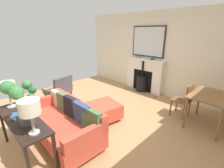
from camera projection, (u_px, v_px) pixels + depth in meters
ground_plane at (93, 119)px, 3.76m from camera, size 5.27×5.82×0.01m
wall_left at (155, 54)px, 5.09m from camera, size 0.12×5.82×2.61m
fireplace at (144, 77)px, 5.38m from camera, size 0.53×1.43×1.13m
mirror_over_mantel at (148, 42)px, 5.07m from camera, size 0.04×1.18×0.98m
mantel_bowl_near at (138, 57)px, 5.37m from camera, size 0.17×0.17×0.04m
mantel_bowl_far at (152, 59)px, 5.01m from camera, size 0.15×0.15×0.04m
sofa at (65, 122)px, 3.02m from camera, size 0.87×1.79×0.81m
ottoman at (104, 110)px, 3.66m from camera, size 0.78×0.78×0.41m
armchair_accent at (60, 89)px, 4.39m from camera, size 0.78×0.72×0.85m
console_table at (23, 123)px, 2.45m from camera, size 0.41×1.43×0.73m
table_lamp_near_end at (7, 88)px, 2.66m from camera, size 0.25×0.25×0.47m
table_lamp_far_end at (30, 108)px, 1.95m from camera, size 0.26×0.26×0.48m
potted_plant at (21, 99)px, 2.12m from camera, size 0.43×0.44×0.70m
book_stack at (20, 115)px, 2.48m from camera, size 0.26×0.22×0.05m
dining_table at (210, 100)px, 3.31m from camera, size 0.97×0.72×0.74m
dining_chair_near_fireplace at (185, 98)px, 3.68m from camera, size 0.41×0.41×0.86m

